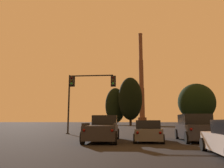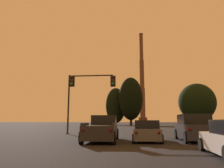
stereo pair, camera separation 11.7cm
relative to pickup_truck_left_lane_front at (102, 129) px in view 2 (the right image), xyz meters
name	(u,v)px [view 2 (the right image)]	position (x,y,z in m)	size (l,w,h in m)	color
pickup_truck_left_lane_front	(102,129)	(0.00, 0.00, 0.00)	(2.38, 5.57, 1.82)	#232328
suv_right_lane_front	(194,128)	(6.45, 0.36, 0.09)	(2.23, 4.95, 1.86)	#232328
hatchback_center_lane_front	(147,132)	(3.13, -0.20, -0.14)	(1.99, 4.14, 1.44)	#4C4F54
traffic_light_overhead_left	(84,88)	(-3.27, 7.89, 4.17)	(5.45, 0.50, 6.52)	black
smokestack	(142,87)	(8.04, 136.93, 24.45)	(5.86, 5.86, 64.61)	#523427
treeline_left_mid	(131,99)	(1.14, 58.96, 8.20)	(8.16, 7.35, 16.34)	black
treeline_right_mid	(116,105)	(-4.37, 63.17, 6.21)	(7.25, 6.53, 13.37)	black
treeline_far_left	(197,102)	(21.44, 53.17, 6.28)	(11.13, 10.02, 12.84)	black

